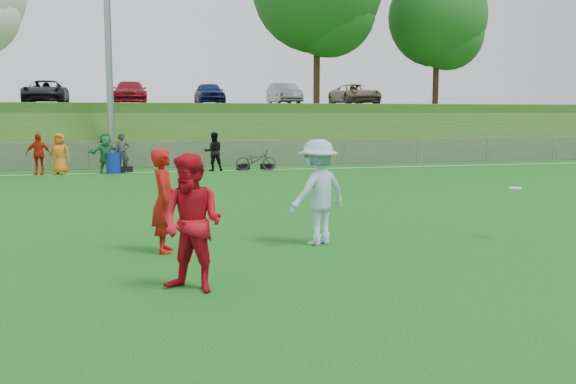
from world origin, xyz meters
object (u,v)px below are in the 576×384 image
object	(u,v)px
bicycle	(256,160)
player_red_left	(164,201)
player_red_center	(192,223)
player_blue	(318,192)
frisbee	(515,188)
recycling_bin	(113,163)

from	to	relation	value
bicycle	player_red_left	bearing A→B (deg)	170.93
bicycle	player_red_center	bearing A→B (deg)	173.87
player_red_left	player_blue	size ratio (longest dim) A/B	0.93
player_blue	bicycle	size ratio (longest dim) A/B	1.12
player_red_left	frisbee	bearing A→B (deg)	-88.22
player_blue	frisbee	size ratio (longest dim) A/B	7.95
player_red_left	player_red_center	world-z (taller)	player_red_center
player_red_center	bicycle	distance (m)	19.54
frisbee	bicycle	world-z (taller)	frisbee
player_red_center	bicycle	xyz separation A→B (m)	(4.73, 18.96, -0.50)
player_red_left	player_red_center	bearing A→B (deg)	-169.08
player_blue	player_red_center	bearing A→B (deg)	19.79
recycling_bin	player_red_left	bearing A→B (deg)	-86.00
player_blue	recycling_bin	distance (m)	16.79
player_red_left	player_blue	world-z (taller)	player_blue
recycling_bin	bicycle	xyz separation A→B (m)	(6.09, -0.05, 0.04)
player_blue	bicycle	xyz separation A→B (m)	(2.08, 16.24, -0.53)
player_red_center	player_blue	bearing A→B (deg)	83.42
player_red_left	recycling_bin	size ratio (longest dim) A/B	2.16
recycling_bin	bicycle	size ratio (longest dim) A/B	0.48
player_red_left	recycling_bin	world-z (taller)	player_red_left
player_red_center	frisbee	bearing A→B (deg)	56.18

